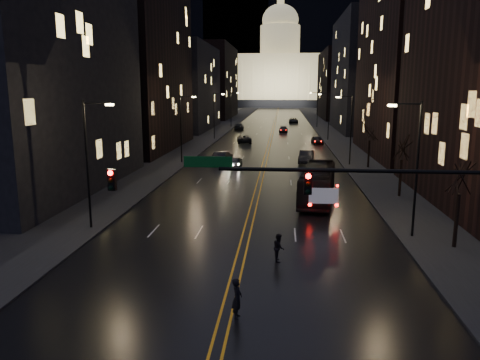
% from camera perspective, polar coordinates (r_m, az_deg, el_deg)
% --- Properties ---
extents(ground, '(900.00, 900.00, 0.00)m').
position_cam_1_polar(ground, '(22.90, -1.17, -14.10)').
color(ground, black).
rests_on(ground, ground).
extents(road, '(20.00, 320.00, 0.02)m').
position_cam_1_polar(road, '(150.93, 4.35, 7.33)').
color(road, black).
rests_on(road, ground).
extents(sidewalk_left, '(8.00, 320.00, 0.16)m').
position_cam_1_polar(sidewalk_left, '(151.78, -0.98, 7.41)').
color(sidewalk_left, black).
rests_on(sidewalk_left, ground).
extents(sidewalk_right, '(8.00, 320.00, 0.16)m').
position_cam_1_polar(sidewalk_right, '(151.35, 9.70, 7.25)').
color(sidewalk_right, black).
rests_on(sidewalk_right, ground).
extents(center_line, '(0.62, 320.00, 0.01)m').
position_cam_1_polar(center_line, '(150.93, 4.35, 7.34)').
color(center_line, orange).
rests_on(center_line, road).
extents(building_left_near, '(12.00, 28.00, 22.00)m').
position_cam_1_polar(building_left_near, '(48.58, -24.01, 11.62)').
color(building_left_near, black).
rests_on(building_left_near, ground).
extents(building_left_mid, '(12.00, 30.00, 28.00)m').
position_cam_1_polar(building_left_mid, '(78.28, -12.51, 13.93)').
color(building_left_mid, black).
rests_on(building_left_mid, ground).
extents(building_left_far, '(12.00, 34.00, 20.00)m').
position_cam_1_polar(building_left_far, '(114.99, -6.62, 11.12)').
color(building_left_far, black).
rests_on(building_left_far, ground).
extents(building_left_dist, '(12.00, 40.00, 24.00)m').
position_cam_1_polar(building_left_dist, '(162.30, -3.12, 11.84)').
color(building_left_dist, black).
rests_on(building_left_dist, ground).
extents(building_right_tall, '(12.00, 30.00, 38.00)m').
position_cam_1_polar(building_right_tall, '(73.61, 20.88, 17.60)').
color(building_right_tall, black).
rests_on(building_right_tall, ground).
extents(building_right_mid, '(12.00, 34.00, 26.00)m').
position_cam_1_polar(building_right_mid, '(114.18, 14.97, 12.33)').
color(building_right_mid, black).
rests_on(building_right_mid, ground).
extents(building_right_dist, '(12.00, 40.00, 22.00)m').
position_cam_1_polar(building_right_dist, '(161.68, 12.08, 11.27)').
color(building_right_dist, black).
rests_on(building_right_dist, ground).
extents(mountain_ridge, '(520.00, 60.00, 130.00)m').
position_cam_1_polar(mountain_ridge, '(406.14, 11.08, 18.68)').
color(mountain_ridge, black).
rests_on(mountain_ridge, ground).
extents(capitol, '(90.00, 50.00, 58.50)m').
position_cam_1_polar(capitol, '(270.71, 4.84, 12.59)').
color(capitol, black).
rests_on(capitol, ground).
extents(traffic_signal, '(17.29, 0.45, 7.00)m').
position_cam_1_polar(traffic_signal, '(21.40, 14.70, -1.80)').
color(traffic_signal, black).
rests_on(traffic_signal, ground).
extents(streetlamp_right_near, '(2.13, 0.25, 9.00)m').
position_cam_1_polar(streetlamp_right_near, '(32.09, 20.49, 2.02)').
color(streetlamp_right_near, black).
rests_on(streetlamp_right_near, ground).
extents(streetlamp_left_near, '(2.13, 0.25, 9.00)m').
position_cam_1_polar(streetlamp_left_near, '(33.62, -17.88, 2.57)').
color(streetlamp_left_near, black).
rests_on(streetlamp_left_near, ground).
extents(streetlamp_right_mid, '(2.13, 0.25, 9.00)m').
position_cam_1_polar(streetlamp_right_mid, '(61.36, 13.23, 6.42)').
color(streetlamp_right_mid, black).
rests_on(streetlamp_right_mid, ground).
extents(streetlamp_left_mid, '(2.13, 0.25, 9.00)m').
position_cam_1_polar(streetlamp_left_mid, '(62.18, -7.06, 6.69)').
color(streetlamp_left_mid, black).
rests_on(streetlamp_left_mid, ground).
extents(streetlamp_right_far, '(2.13, 0.25, 9.00)m').
position_cam_1_polar(streetlamp_right_far, '(91.11, 10.65, 7.95)').
color(streetlamp_right_far, black).
rests_on(streetlamp_right_far, ground).
extents(streetlamp_left_far, '(2.13, 0.25, 9.00)m').
position_cam_1_polar(streetlamp_left_far, '(91.66, -3.07, 8.14)').
color(streetlamp_left_far, black).
rests_on(streetlamp_left_far, ground).
extents(streetlamp_right_dist, '(2.13, 0.25, 9.00)m').
position_cam_1_polar(streetlamp_right_dist, '(120.98, 9.34, 8.71)').
color(streetlamp_right_dist, black).
rests_on(streetlamp_right_dist, ground).
extents(streetlamp_left_dist, '(2.13, 0.25, 9.00)m').
position_cam_1_polar(streetlamp_left_dist, '(121.40, -1.02, 8.86)').
color(streetlamp_left_dist, black).
rests_on(streetlamp_left_dist, ground).
extents(tree_right_near, '(2.40, 2.40, 6.65)m').
position_cam_1_polar(tree_right_near, '(30.96, 25.28, 0.31)').
color(tree_right_near, black).
rests_on(tree_right_near, ground).
extents(tree_right_mid, '(2.40, 2.40, 6.65)m').
position_cam_1_polar(tree_right_mid, '(44.22, 19.17, 3.68)').
color(tree_right_mid, black).
rests_on(tree_right_mid, ground).
extents(tree_right_far, '(2.40, 2.40, 6.65)m').
position_cam_1_polar(tree_right_far, '(59.78, 15.55, 5.66)').
color(tree_right_far, black).
rests_on(tree_right_far, ground).
extents(bus, '(4.04, 11.35, 3.09)m').
position_cam_1_polar(bus, '(41.71, 9.45, -0.42)').
color(bus, black).
rests_on(bus, ground).
extents(oncoming_car_a, '(1.79, 4.13, 1.39)m').
position_cam_1_polar(oncoming_car_a, '(59.06, -0.58, 2.25)').
color(oncoming_car_a, black).
rests_on(oncoming_car_a, ground).
extents(oncoming_car_b, '(2.40, 5.17, 1.64)m').
position_cam_1_polar(oncoming_car_b, '(61.85, -2.18, 2.77)').
color(oncoming_car_b, black).
rests_on(oncoming_car_b, ground).
extents(oncoming_car_c, '(3.14, 5.66, 1.50)m').
position_cam_1_polar(oncoming_car_c, '(85.67, 0.50, 5.04)').
color(oncoming_car_c, black).
rests_on(oncoming_car_c, ground).
extents(oncoming_car_d, '(2.56, 5.65, 1.61)m').
position_cam_1_polar(oncoming_car_d, '(113.59, -0.12, 6.55)').
color(oncoming_car_d, black).
rests_on(oncoming_car_d, ground).
extents(receding_car_a, '(2.35, 5.23, 1.66)m').
position_cam_1_polar(receding_car_a, '(62.99, 8.08, 2.83)').
color(receding_car_a, black).
rests_on(receding_car_a, ground).
extents(receding_car_b, '(2.18, 4.48, 1.47)m').
position_cam_1_polar(receding_car_b, '(84.73, 9.39, 4.82)').
color(receding_car_b, black).
rests_on(receding_car_b, ground).
extents(receding_car_c, '(2.01, 4.79, 1.38)m').
position_cam_1_polar(receding_car_c, '(106.55, 5.32, 6.14)').
color(receding_car_c, black).
rests_on(receding_car_c, ground).
extents(receding_car_d, '(2.63, 5.47, 1.50)m').
position_cam_1_polar(receding_car_d, '(136.39, 6.54, 7.21)').
color(receding_car_d, black).
rests_on(receding_car_d, ground).
extents(pedestrian_a, '(0.49, 0.69, 1.80)m').
position_cam_1_polar(pedestrian_a, '(20.67, -0.36, -14.25)').
color(pedestrian_a, black).
rests_on(pedestrian_a, ground).
extents(pedestrian_b, '(0.49, 0.82, 1.62)m').
position_cam_1_polar(pedestrian_b, '(27.11, 4.76, -8.20)').
color(pedestrian_b, black).
rests_on(pedestrian_b, ground).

